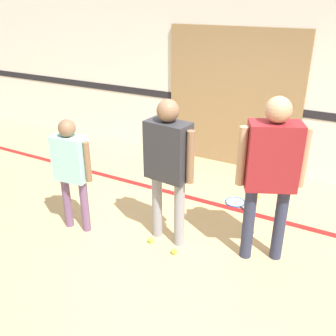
{
  "coord_description": "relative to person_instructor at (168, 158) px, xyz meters",
  "views": [
    {
      "loc": [
        1.55,
        -3.2,
        2.62
      ],
      "look_at": [
        -0.21,
        0.01,
        0.92
      ],
      "focal_mm": 40.0,
      "sensor_mm": 36.0,
      "label": 1
    }
  ],
  "objects": [
    {
      "name": "ground_plane",
      "position": [
        0.21,
        -0.01,
        -1.04
      ],
      "size": [
        16.0,
        16.0,
        0.0
      ],
      "primitive_type": "plane",
      "color": "tan"
    },
    {
      "name": "wall_back",
      "position": [
        0.21,
        2.5,
        0.56
      ],
      "size": [
        16.0,
        0.07,
        3.2
      ],
      "color": "silver",
      "rests_on": "ground_plane"
    },
    {
      "name": "wall_panel",
      "position": [
        -0.16,
        2.44,
        0.06
      ],
      "size": [
        2.2,
        0.05,
        2.21
      ],
      "color": "#93754C",
      "rests_on": "ground_plane"
    },
    {
      "name": "floor_stripe",
      "position": [
        0.21,
        1.02,
        -1.04
      ],
      "size": [
        14.4,
        0.1,
        0.01
      ],
      "color": "red",
      "rests_on": "ground_plane"
    },
    {
      "name": "person_instructor",
      "position": [
        0.0,
        0.0,
        0.0
      ],
      "size": [
        0.64,
        0.31,
        1.68
      ],
      "rotation": [
        0.0,
        0.0,
        -0.1
      ],
      "color": "gray",
      "rests_on": "ground_plane"
    },
    {
      "name": "person_student_left",
      "position": [
        -1.09,
        -0.32,
        -0.18
      ],
      "size": [
        0.53,
        0.25,
        1.39
      ],
      "rotation": [
        0.0,
        0.0,
        0.11
      ],
      "color": "#6B4C70",
      "rests_on": "ground_plane"
    },
    {
      "name": "person_student_right",
      "position": [
        1.05,
        0.21,
        0.07
      ],
      "size": [
        0.63,
        0.46,
        1.79
      ],
      "rotation": [
        0.0,
        0.0,
        -2.71
      ],
      "color": "#2D334C",
      "rests_on": "ground_plane"
    },
    {
      "name": "racket_spare_on_floor",
      "position": [
        0.43,
        1.18,
        -1.03
      ],
      "size": [
        0.47,
        0.42,
        0.03
      ],
      "rotation": [
        0.0,
        0.0,
        5.6
      ],
      "color": "blue",
      "rests_on": "ground_plane"
    },
    {
      "name": "racket_second_spare",
      "position": [
        -0.93,
        1.4,
        -1.03
      ],
      "size": [
        0.48,
        0.49,
        0.03
      ],
      "rotation": [
        0.0,
        0.0,
        0.8
      ],
      "color": "#C6D838",
      "rests_on": "ground_plane"
    },
    {
      "name": "tennis_ball_near_instructor",
      "position": [
        0.2,
        -0.22,
        -1.01
      ],
      "size": [
        0.07,
        0.07,
        0.07
      ],
      "primitive_type": "sphere",
      "color": "#CCE038",
      "rests_on": "ground_plane"
    },
    {
      "name": "tennis_ball_by_spare_racket",
      "position": [
        0.64,
        1.47,
        -1.01
      ],
      "size": [
        0.07,
        0.07,
        0.07
      ],
      "primitive_type": "sphere",
      "color": "#CCE038",
      "rests_on": "ground_plane"
    },
    {
      "name": "tennis_ball_stray_left",
      "position": [
        -0.14,
        -0.16,
        -1.01
      ],
      "size": [
        0.07,
        0.07,
        0.07
      ],
      "primitive_type": "sphere",
      "color": "#CCE038",
      "rests_on": "ground_plane"
    }
  ]
}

